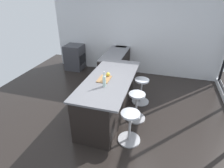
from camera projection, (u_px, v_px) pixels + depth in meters
name	position (u px, v px, depth m)	size (l,w,h in m)	color
ground_plane	(110.00, 116.00, 4.37)	(7.13, 7.13, 0.00)	black
interior_partition_left	(134.00, 29.00, 6.00)	(0.12, 5.49, 2.92)	silver
sink_cabinet	(119.00, 61.00, 6.27)	(2.58, 0.60, 1.18)	black
oven_range	(75.00, 57.00, 6.69)	(0.60, 0.61, 0.87)	#38383D
kitchen_island	(108.00, 96.00, 4.25)	(2.25, 0.96, 0.95)	black
stool_by_window	(141.00, 92.00, 4.77)	(0.44, 0.44, 0.66)	#B7B7BC
stool_middle	(136.00, 107.00, 4.16)	(0.44, 0.44, 0.66)	#B7B7BC
stool_near_camera	(130.00, 128.00, 3.56)	(0.44, 0.44, 0.66)	#B7B7BC
cutting_board	(104.00, 79.00, 3.95)	(0.36, 0.24, 0.02)	olive
apple_yellow	(108.00, 74.00, 4.03)	(0.08, 0.08, 0.08)	gold
apple_green	(104.00, 79.00, 3.84)	(0.07, 0.07, 0.07)	#609E2D
water_bottle	(104.00, 81.00, 3.62)	(0.06, 0.06, 0.31)	silver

